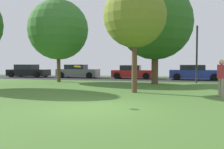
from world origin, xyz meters
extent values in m
plane|color=#47702D|center=(0.00, 0.00, 0.00)|extent=(44.00, 44.00, 0.00)
cube|color=#28282B|center=(0.00, 16.00, 0.00)|extent=(44.00, 6.40, 0.01)
cylinder|color=brown|center=(1.47, 10.57, 1.21)|extent=(0.50, 0.50, 2.43)
sphere|color=#2D6023|center=(1.47, 10.57, 4.61)|extent=(5.58, 5.58, 5.58)
cylinder|color=brown|center=(-6.49, 10.72, 1.42)|extent=(0.30, 0.30, 2.83)
sphere|color=#38702D|center=(-6.49, 10.72, 4.34)|extent=(4.98, 4.98, 4.98)
cylinder|color=brown|center=(0.74, 4.88, 1.56)|extent=(0.29, 0.29, 3.13)
sphere|color=olive|center=(0.74, 4.88, 4.05)|extent=(3.33, 3.33, 3.33)
cylinder|color=gray|center=(4.96, 4.15, 0.43)|extent=(0.14, 0.14, 0.86)
cylinder|color=gray|center=(4.88, 4.28, 0.43)|extent=(0.14, 0.14, 0.86)
cube|color=#B72D38|center=(4.92, 4.22, 1.18)|extent=(0.39, 0.35, 0.64)
sphere|color=tan|center=(4.92, 4.22, 1.62)|extent=(0.23, 0.23, 0.23)
cylinder|color=orange|center=(-0.85, 0.76, 1.44)|extent=(0.29, 0.29, 0.08)
cube|color=black|center=(-12.90, 16.31, 0.50)|extent=(4.55, 1.87, 0.70)
cube|color=black|center=(-13.12, 16.31, 1.13)|extent=(2.18, 1.64, 0.56)
cylinder|color=black|center=(-11.31, 17.24, 0.32)|extent=(0.64, 0.22, 0.64)
cylinder|color=black|center=(-11.31, 15.37, 0.32)|extent=(0.64, 0.22, 0.64)
cylinder|color=black|center=(-14.49, 17.24, 0.32)|extent=(0.64, 0.22, 0.64)
cylinder|color=black|center=(-14.49, 15.37, 0.32)|extent=(0.64, 0.22, 0.64)
cube|color=slate|center=(-7.00, 16.39, 0.54)|extent=(4.43, 1.74, 0.78)
cube|color=black|center=(-7.22, 16.39, 1.17)|extent=(2.13, 1.53, 0.48)
cylinder|color=black|center=(-5.44, 17.26, 0.32)|extent=(0.64, 0.22, 0.64)
cylinder|color=black|center=(-5.44, 15.52, 0.32)|extent=(0.64, 0.22, 0.64)
cylinder|color=black|center=(-8.55, 17.26, 0.32)|extent=(0.64, 0.22, 0.64)
cylinder|color=black|center=(-8.55, 15.52, 0.32)|extent=(0.64, 0.22, 0.64)
cube|color=#B21E1E|center=(-1.09, 16.33, 0.50)|extent=(4.09, 1.74, 0.71)
cube|color=black|center=(-1.30, 16.33, 1.11)|extent=(1.97, 1.53, 0.50)
cylinder|color=black|center=(0.34, 17.20, 0.32)|extent=(0.64, 0.22, 0.64)
cylinder|color=black|center=(0.34, 15.46, 0.32)|extent=(0.64, 0.22, 0.64)
cylinder|color=black|center=(-2.53, 17.20, 0.32)|extent=(0.64, 0.22, 0.64)
cylinder|color=black|center=(-2.53, 15.46, 0.32)|extent=(0.64, 0.22, 0.64)
cube|color=#233893|center=(4.81, 15.87, 0.54)|extent=(4.58, 1.77, 0.78)
cube|color=black|center=(4.58, 15.87, 1.17)|extent=(2.20, 1.56, 0.47)
cylinder|color=black|center=(6.41, 16.76, 0.32)|extent=(0.64, 0.22, 0.64)
cylinder|color=black|center=(6.41, 14.99, 0.32)|extent=(0.64, 0.22, 0.64)
cylinder|color=black|center=(3.21, 16.76, 0.32)|extent=(0.64, 0.22, 0.64)
cylinder|color=black|center=(3.21, 14.99, 0.32)|extent=(0.64, 0.22, 0.64)
cylinder|color=#2D2D33|center=(4.62, 12.20, 2.25)|extent=(0.14, 0.14, 4.50)
camera|label=1|loc=(2.58, -7.88, 1.57)|focal=38.75mm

